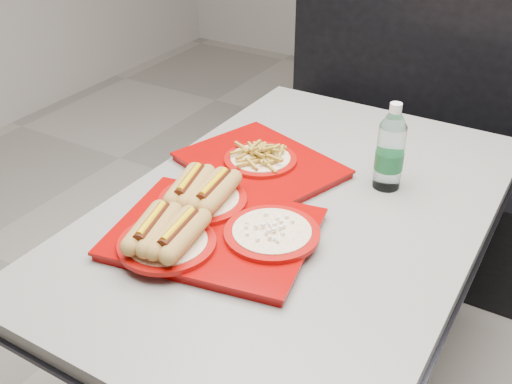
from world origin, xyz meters
The scene contains 5 objects.
diner_table centered at (0.00, 0.00, 0.58)m, with size 0.92×1.42×0.75m.
booth_bench centered at (0.00, 1.09, 0.40)m, with size 1.30×0.57×1.35m.
tray_near centered at (-0.13, -0.24, 0.79)m, with size 0.53×0.44×0.10m.
tray_far centered at (-0.19, 0.11, 0.77)m, with size 0.51×0.45×0.08m.
water_bottle centered at (0.16, 0.21, 0.86)m, with size 0.08×0.08×0.25m.
Camera 1 is at (0.58, -1.19, 1.60)m, focal length 42.00 mm.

